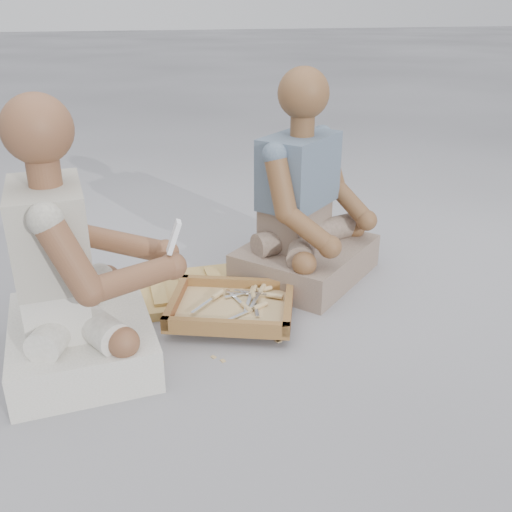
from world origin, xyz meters
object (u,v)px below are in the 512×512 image
object	(u,v)px
carved_panel	(174,293)
craftsman	(72,279)
companion	(305,212)
tool_tray	(232,307)

from	to	relation	value
carved_panel	craftsman	size ratio (longest dim) A/B	0.64
craftsman	carved_panel	bearing A→B (deg)	130.97
companion	craftsman	bearing A→B (deg)	-17.30
carved_panel	tool_tray	bearing A→B (deg)	-54.64
carved_panel	craftsman	distance (m)	0.65
tool_tray	companion	xyz separation A→B (m)	(0.45, 0.34, 0.26)
craftsman	companion	bearing A→B (deg)	110.00
tool_tray	companion	bearing A→B (deg)	37.04
tool_tray	companion	distance (m)	0.62
companion	carved_panel	bearing A→B (deg)	-35.57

